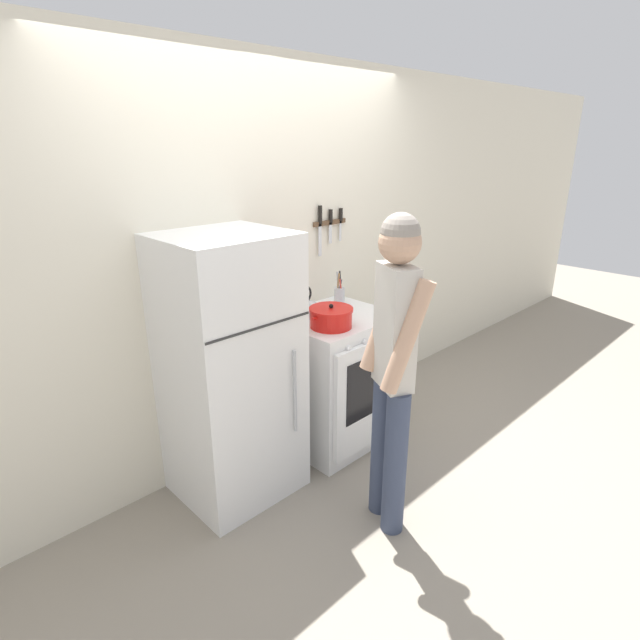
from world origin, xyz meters
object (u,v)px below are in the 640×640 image
(tea_kettle, at_px, (305,307))
(utensil_jar, at_px, (339,295))
(stove_range, at_px, (337,378))
(refrigerator, at_px, (231,370))
(dutch_oven_pot, at_px, (331,317))
(person, at_px, (394,361))

(tea_kettle, xyz_separation_m, utensil_jar, (0.34, 0.01, 0.01))
(utensil_jar, bearing_deg, stove_range, -138.75)
(refrigerator, height_order, dutch_oven_pot, refrigerator)
(tea_kettle, height_order, person, person)
(tea_kettle, bearing_deg, stove_range, -45.42)
(dutch_oven_pot, bearing_deg, refrigerator, 167.09)
(refrigerator, height_order, stove_range, refrigerator)
(refrigerator, bearing_deg, person, -62.48)
(refrigerator, distance_m, person, 0.95)
(stove_range, distance_m, tea_kettle, 0.56)
(refrigerator, relative_size, person, 0.92)
(dutch_oven_pot, relative_size, utensil_jar, 1.23)
(stove_range, relative_size, dutch_oven_pot, 2.91)
(dutch_oven_pot, distance_m, utensil_jar, 0.44)
(utensil_jar, bearing_deg, refrigerator, -173.62)
(tea_kettle, bearing_deg, dutch_oven_pot, -92.92)
(stove_range, xyz_separation_m, dutch_oven_pot, (-0.17, -0.10, 0.52))
(stove_range, height_order, dutch_oven_pot, dutch_oven_pot)
(dutch_oven_pot, distance_m, person, 0.71)
(refrigerator, bearing_deg, dutch_oven_pot, -12.91)
(refrigerator, relative_size, utensil_jar, 6.12)
(stove_range, bearing_deg, refrigerator, 176.61)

